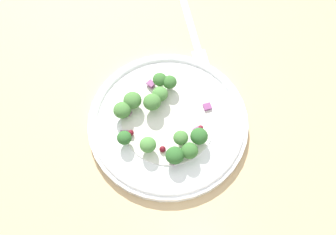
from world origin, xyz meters
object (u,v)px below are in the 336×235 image
at_px(broccoli_floret_1, 148,145).
at_px(fork, 192,29).
at_px(plate, 168,123).
at_px(broccoli_floret_2, 152,102).
at_px(broccoli_floret_0, 122,110).

bearing_deg(broccoli_floret_1, fork, -91.00).
distance_m(broccoli_floret_1, fork, 0.24).
distance_m(plate, broccoli_floret_2, 0.04).
bearing_deg(broccoli_floret_1, broccoli_floret_0, -38.28).
distance_m(broccoli_floret_0, broccoli_floret_2, 0.05).
relative_size(broccoli_floret_1, fork, 0.15).
height_order(broccoli_floret_1, broccoli_floret_2, broccoli_floret_2).
bearing_deg(fork, broccoli_floret_0, 73.29).
bearing_deg(fork, broccoli_floret_2, 83.79).
relative_size(plate, broccoli_floret_2, 8.94).
bearing_deg(plate, fork, -86.57).
distance_m(plate, fork, 0.19).
bearing_deg(fork, plate, 93.43).
bearing_deg(fork, broccoli_floret_1, 89.00).
distance_m(broccoli_floret_2, fork, 0.18).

